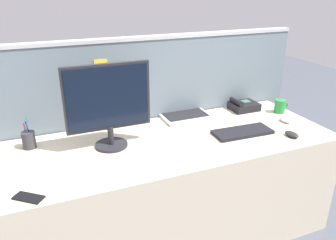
% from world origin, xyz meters
% --- Properties ---
extents(ground_plane, '(10.00, 10.00, 0.00)m').
position_xyz_m(ground_plane, '(0.00, 0.00, 0.00)').
color(ground_plane, '#4C515B').
extents(desk, '(2.10, 0.78, 0.72)m').
position_xyz_m(desk, '(0.00, 0.00, 0.36)').
color(desk, beige).
rests_on(desk, ground_plane).
extents(cubicle_divider, '(2.36, 0.07, 1.31)m').
position_xyz_m(cubicle_divider, '(-0.00, 0.43, 0.66)').
color(cubicle_divider, slate).
rests_on(cubicle_divider, ground_plane).
extents(desktop_monitor, '(0.50, 0.20, 0.50)m').
position_xyz_m(desktop_monitor, '(-0.36, 0.08, 1.01)').
color(desktop_monitor, '#232328').
rests_on(desktop_monitor, desk).
extents(laptop, '(0.35, 0.28, 0.23)m').
position_xyz_m(laptop, '(0.25, 0.36, 0.78)').
color(laptop, silver).
rests_on(laptop, desk).
extents(desk_phone, '(0.21, 0.16, 0.09)m').
position_xyz_m(desk_phone, '(0.73, 0.29, 0.76)').
color(desk_phone, black).
rests_on(desk_phone, desk).
extents(keyboard_main, '(0.40, 0.17, 0.02)m').
position_xyz_m(keyboard_main, '(0.47, -0.08, 0.73)').
color(keyboard_main, black).
rests_on(keyboard_main, desk).
extents(computer_mouse_right_hand, '(0.07, 0.11, 0.03)m').
position_xyz_m(computer_mouse_right_hand, '(0.74, -0.25, 0.74)').
color(computer_mouse_right_hand, '#232328').
rests_on(computer_mouse_right_hand, desk).
extents(computer_mouse_left_hand, '(0.06, 0.10, 0.03)m').
position_xyz_m(computer_mouse_left_hand, '(0.87, -0.04, 0.74)').
color(computer_mouse_left_hand, silver).
rests_on(computer_mouse_left_hand, desk).
extents(pen_cup, '(0.08, 0.08, 0.19)m').
position_xyz_m(pen_cup, '(-0.82, 0.23, 0.78)').
color(pen_cup, '#333338').
rests_on(pen_cup, desk).
extents(cell_phone_white_slab, '(0.15, 0.16, 0.01)m').
position_xyz_m(cell_phone_white_slab, '(-0.95, -0.13, 0.73)').
color(cell_phone_white_slab, silver).
rests_on(cell_phone_white_slab, desk).
extents(cell_phone_black_slab, '(0.15, 0.14, 0.01)m').
position_xyz_m(cell_phone_black_slab, '(-0.84, -0.31, 0.73)').
color(cell_phone_black_slab, black).
rests_on(cell_phone_black_slab, desk).
extents(coffee_mug, '(0.12, 0.08, 0.10)m').
position_xyz_m(coffee_mug, '(0.95, 0.13, 0.77)').
color(coffee_mug, '#238438').
rests_on(coffee_mug, desk).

